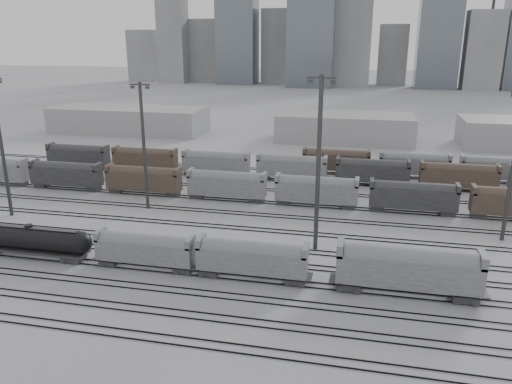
% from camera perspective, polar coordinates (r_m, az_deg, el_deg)
% --- Properties ---
extents(ground, '(900.00, 900.00, 0.00)m').
position_cam_1_polar(ground, '(64.90, -3.30, -10.05)').
color(ground, '#B9B9BE').
rests_on(ground, ground).
extents(tracks, '(220.00, 71.50, 0.16)m').
position_cam_1_polar(tracks, '(80.33, 0.08, -4.42)').
color(tracks, black).
rests_on(tracks, ground).
extents(tank_car_b, '(18.81, 3.13, 4.65)m').
position_cam_1_polar(tank_car_b, '(77.04, -24.38, -4.93)').
color(tank_car_b, '#242426').
rests_on(tank_car_b, ground).
extents(hopper_car_a, '(13.47, 2.68, 4.82)m').
position_cam_1_polar(hopper_car_a, '(68.27, -12.57, -6.27)').
color(hopper_car_a, '#242426').
rests_on(hopper_car_a, ground).
extents(hopper_car_b, '(14.21, 2.82, 5.08)m').
position_cam_1_polar(hopper_car_b, '(63.71, -0.48, -7.42)').
color(hopper_car_b, '#242426').
rests_on(hopper_car_b, ground).
extents(hopper_car_c, '(16.85, 3.35, 6.03)m').
position_cam_1_polar(hopper_car_c, '(62.40, 16.99, -8.19)').
color(hopper_car_c, '#242426').
rests_on(hopper_car_c, ground).
extents(light_mast_a, '(3.82, 0.61, 23.90)m').
position_cam_1_polar(light_mast_a, '(94.13, -27.12, 4.90)').
color(light_mast_a, '#373739').
rests_on(light_mast_a, ground).
extents(light_mast_b, '(3.62, 0.58, 22.60)m').
position_cam_1_polar(light_mast_b, '(89.85, -12.71, 5.42)').
color(light_mast_b, '#373739').
rests_on(light_mast_b, ground).
extents(light_mast_c, '(4.02, 0.64, 25.15)m').
position_cam_1_polar(light_mast_c, '(70.14, 7.16, 3.59)').
color(light_mast_c, '#373739').
rests_on(light_mast_c, ground).
extents(bg_string_near, '(151.00, 3.00, 5.60)m').
position_cam_1_polar(bg_string_near, '(91.82, 6.92, 0.05)').
color(bg_string_near, gray).
rests_on(bg_string_near, ground).
extents(bg_string_mid, '(151.00, 3.00, 5.60)m').
position_cam_1_polar(bg_string_mid, '(106.88, 13.14, 2.18)').
color(bg_string_mid, '#242426').
rests_on(bg_string_mid, ground).
extents(bg_string_far, '(66.00, 3.00, 5.60)m').
position_cam_1_polar(bg_string_far, '(116.26, 21.78, 2.59)').
color(bg_string_far, brown).
rests_on(bg_string_far, ground).
extents(warehouse_left, '(50.00, 18.00, 8.00)m').
position_cam_1_polar(warehouse_left, '(170.50, -14.30, 8.02)').
color(warehouse_left, gray).
rests_on(warehouse_left, ground).
extents(warehouse_mid, '(40.00, 18.00, 8.00)m').
position_cam_1_polar(warehouse_mid, '(152.72, 10.13, 7.26)').
color(warehouse_mid, gray).
rests_on(warehouse_mid, ground).
extents(skyline, '(316.00, 22.40, 95.00)m').
position_cam_1_polar(skyline, '(335.50, 12.19, 17.71)').
color(skyline, '#9C9C9F').
rests_on(skyline, ground).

